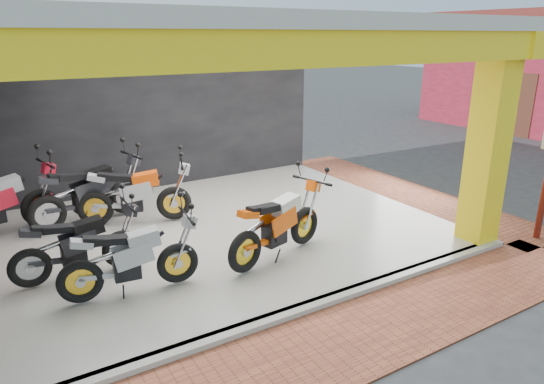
{
  "coord_description": "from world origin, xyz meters",
  "views": [
    {
      "loc": [
        -3.29,
        -5.51,
        3.45
      ],
      "look_at": [
        0.79,
        1.17,
        0.9
      ],
      "focal_mm": 32.0,
      "sensor_mm": 36.0,
      "label": 1
    }
  ],
  "objects": [
    {
      "name": "ground",
      "position": [
        0.0,
        0.0,
        0.0
      ],
      "size": [
        80.0,
        80.0,
        0.0
      ],
      "primitive_type": "plane",
      "color": "#2D2D30",
      "rests_on": "ground"
    },
    {
      "name": "moto_row_c",
      "position": [
        -0.4,
        2.75,
        0.76
      ],
      "size": [
        2.31,
        1.48,
        1.33
      ],
      "primitive_type": null,
      "rotation": [
        0.0,
        0.0,
        -0.34
      ],
      "color": "#AFB2B7",
      "rests_on": "showroom_floor"
    },
    {
      "name": "showroom_ceiling",
      "position": [
        0.0,
        2.0,
        3.6
      ],
      "size": [
        8.4,
        6.4,
        0.2
      ],
      "primitive_type": "cube",
      "color": "beige",
      "rests_on": "corner_column"
    },
    {
      "name": "showroom_floor",
      "position": [
        0.0,
        2.0,
        0.05
      ],
      "size": [
        8.0,
        6.0,
        0.1
      ],
      "primitive_type": "cube",
      "color": "silver",
      "rests_on": "ground"
    },
    {
      "name": "back_wall",
      "position": [
        0.0,
        5.1,
        1.75
      ],
      "size": [
        8.2,
        0.2,
        3.5
      ],
      "primitive_type": "cube",
      "color": "black",
      "rests_on": "ground"
    },
    {
      "name": "paver_front",
      "position": [
        0.0,
        -1.8,
        0.01
      ],
      "size": [
        9.0,
        1.4,
        0.03
      ],
      "primitive_type": "cube",
      "color": "#984E31",
      "rests_on": "ground"
    },
    {
      "name": "paver_right",
      "position": [
        4.8,
        2.0,
        0.01
      ],
      "size": [
        1.4,
        7.0,
        0.03
      ],
      "primitive_type": "cube",
      "color": "#984E31",
      "rests_on": "ground"
    },
    {
      "name": "moto_hero",
      "position": [
        1.05,
        0.57,
        0.75
      ],
      "size": [
        2.26,
        1.35,
        1.3
      ],
      "primitive_type": null,
      "rotation": [
        0.0,
        0.0,
        0.28
      ],
      "color": "#F4550A",
      "rests_on": "showroom_floor"
    },
    {
      "name": "floor_kerb",
      "position": [
        0.0,
        -1.02,
        0.05
      ],
      "size": [
        8.0,
        0.2,
        0.1
      ],
      "primitive_type": "cube",
      "color": "silver",
      "rests_on": "ground"
    },
    {
      "name": "header_beam_front",
      "position": [
        0.0,
        -1.0,
        3.3
      ],
      "size": [
        8.4,
        0.3,
        0.4
      ],
      "primitive_type": "cube",
      "color": "yellow",
      "rests_on": "corner_column"
    },
    {
      "name": "moto_row_b",
      "position": [
        -1.76,
        1.31,
        0.68
      ],
      "size": [
        1.92,
        0.73,
        1.17
      ],
      "primitive_type": null,
      "rotation": [
        0.0,
        0.0,
        -0.01
      ],
      "color": "black",
      "rests_on": "showroom_floor"
    },
    {
      "name": "header_beam_right",
      "position": [
        4.0,
        2.0,
        3.3
      ],
      "size": [
        0.3,
        6.4,
        0.4
      ],
      "primitive_type": "cube",
      "color": "yellow",
      "rests_on": "corner_column"
    },
    {
      "name": "moto_row_d",
      "position": [
        -1.07,
        3.56,
        0.8
      ],
      "size": [
        2.39,
        1.25,
        1.39
      ],
      "primitive_type": null,
      "rotation": [
        0.0,
        0.0,
        0.19
      ],
      "color": "black",
      "rests_on": "showroom_floor"
    },
    {
      "name": "moto_row_e",
      "position": [
        -2.57,
        3.73,
        0.8
      ],
      "size": [
        2.41,
        1.28,
        1.4
      ],
      "primitive_type": null,
      "rotation": [
        0.0,
        0.0,
        0.2
      ],
      "color": "red",
      "rests_on": "showroom_floor"
    },
    {
      "name": "moto_row_a",
      "position": [
        -1.23,
        0.39,
        0.7
      ],
      "size": [
        2.04,
        0.94,
        1.2
      ],
      "primitive_type": null,
      "rotation": [
        0.0,
        0.0,
        -0.11
      ],
      "color": "#A8AAB0",
      "rests_on": "showroom_floor"
    },
    {
      "name": "corner_column",
      "position": [
        3.75,
        -0.75,
        1.75
      ],
      "size": [
        0.5,
        0.5,
        3.5
      ],
      "primitive_type": "cube",
      "color": "yellow",
      "rests_on": "ground"
    }
  ]
}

